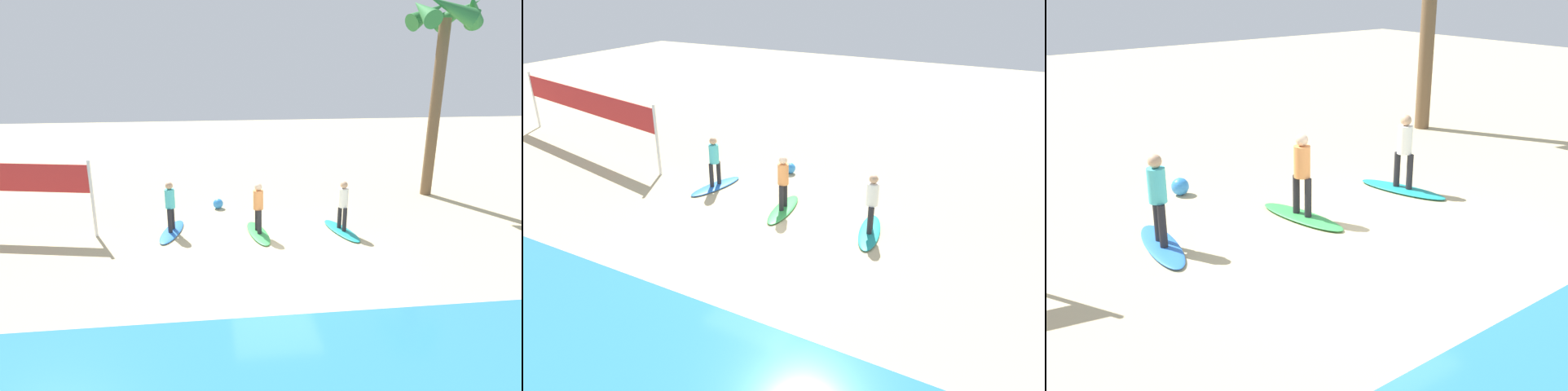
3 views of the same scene
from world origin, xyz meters
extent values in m
plane|color=#CCB789|center=(0.00, 0.00, 0.00)|extent=(60.00, 60.00, 0.00)
ellipsoid|color=teal|center=(-2.46, -1.72, 0.04)|extent=(1.03, 2.17, 0.09)
cylinder|color=#232328|center=(-2.49, -1.56, 0.48)|extent=(0.14, 0.14, 0.78)
cylinder|color=#232328|center=(-2.42, -1.87, 0.48)|extent=(0.14, 0.14, 0.78)
cylinder|color=white|center=(-2.46, -1.72, 1.18)|extent=(0.32, 0.32, 0.62)
sphere|color=tan|center=(-2.46, -1.72, 1.61)|extent=(0.24, 0.24, 0.24)
ellipsoid|color=green|center=(0.29, -1.81, 0.04)|extent=(0.85, 2.16, 0.09)
cylinder|color=#232328|center=(0.27, -1.66, 0.48)|extent=(0.14, 0.14, 0.78)
cylinder|color=#232328|center=(0.32, -1.97, 0.48)|extent=(0.14, 0.14, 0.78)
cylinder|color=#E58C4C|center=(0.29, -1.81, 1.18)|extent=(0.32, 0.32, 0.62)
sphere|color=beige|center=(0.29, -1.81, 1.61)|extent=(0.24, 0.24, 0.24)
ellipsoid|color=blue|center=(3.09, -2.27, 0.04)|extent=(0.95, 2.17, 0.09)
cylinder|color=#232328|center=(3.12, -2.11, 0.48)|extent=(0.14, 0.14, 0.78)
cylinder|color=#232328|center=(3.06, -2.43, 0.48)|extent=(0.14, 0.14, 0.78)
cylinder|color=#4CC6D1|center=(3.09, -2.27, 1.18)|extent=(0.32, 0.32, 0.62)
sphere|color=tan|center=(3.09, -2.27, 1.61)|extent=(0.24, 0.24, 0.24)
cylinder|color=silver|center=(5.47, -2.27, 1.25)|extent=(0.10, 0.10, 2.50)
cylinder|color=brown|center=(-7.23, -5.43, 3.47)|extent=(0.44, 0.44, 6.93)
cone|color=#2D7538|center=(-6.33, -5.43, 7.18)|extent=(0.70, 1.93, 1.40)
cone|color=#2D7538|center=(-6.95, -4.57, 7.18)|extent=(2.05, 1.26, 1.40)
cone|color=#2D7538|center=(-7.96, -4.90, 7.18)|extent=(1.70, 1.97, 1.40)
cone|color=#2D7538|center=(-7.96, -5.96, 7.18)|extent=(1.70, 1.97, 1.40)
cone|color=#2D7538|center=(-6.95, -6.28, 7.18)|extent=(2.05, 1.26, 1.40)
sphere|color=#338CE5|center=(1.53, -4.56, 0.19)|extent=(0.39, 0.39, 0.39)
camera|label=1|loc=(1.73, 11.17, 5.40)|focal=29.83mm
camera|label=2|loc=(-6.13, 9.81, 6.56)|focal=34.11mm
camera|label=3|loc=(7.37, 7.27, 4.68)|focal=43.20mm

